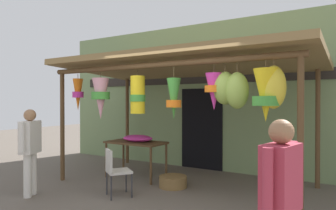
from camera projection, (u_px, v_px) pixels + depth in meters
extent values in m
plane|color=#60564C|center=(171.00, 202.00, 5.13)|extent=(30.00, 30.00, 0.00)
cube|color=#7A9360|center=(229.00, 96.00, 7.41)|extent=(9.96, 0.25, 3.62)
cube|color=#2D2823|center=(226.00, 78.00, 7.28)|extent=(8.96, 0.04, 0.24)
cube|color=black|center=(202.00, 129.00, 7.64)|extent=(1.10, 0.03, 2.00)
cylinder|color=brown|center=(62.00, 126.00, 6.53)|extent=(0.09, 0.09, 2.31)
cylinder|color=brown|center=(300.00, 141.00, 4.08)|extent=(0.09, 0.09, 2.31)
cylinder|color=brown|center=(127.00, 121.00, 8.39)|extent=(0.09, 0.09, 2.31)
cylinder|color=brown|center=(318.00, 129.00, 5.93)|extent=(0.09, 0.09, 2.31)
cylinder|color=brown|center=(154.00, 65.00, 5.29)|extent=(4.91, 0.10, 0.10)
cylinder|color=brown|center=(206.00, 68.00, 7.15)|extent=(4.91, 0.10, 0.10)
cube|color=olive|center=(184.00, 65.00, 6.22)|extent=(5.21, 2.68, 0.29)
cylinder|color=brown|center=(78.00, 76.00, 6.35)|extent=(0.01, 0.01, 0.11)
cone|color=orange|center=(78.00, 95.00, 6.35)|extent=(0.21, 0.21, 0.66)
cylinder|color=#D13399|center=(78.00, 95.00, 6.35)|extent=(0.23, 0.23, 0.12)
cylinder|color=brown|center=(101.00, 75.00, 5.93)|extent=(0.01, 0.01, 0.13)
cone|color=pink|center=(101.00, 99.00, 5.94)|extent=(0.33, 0.33, 0.80)
cylinder|color=green|center=(101.00, 96.00, 5.93)|extent=(0.35, 0.35, 0.14)
cylinder|color=brown|center=(138.00, 73.00, 5.58)|extent=(0.01, 0.01, 0.11)
cylinder|color=yellow|center=(138.00, 95.00, 5.58)|extent=(0.26, 0.26, 0.68)
cylinder|color=green|center=(138.00, 98.00, 5.58)|extent=(0.28, 0.28, 0.12)
cylinder|color=brown|center=(174.00, 73.00, 5.13)|extent=(0.01, 0.01, 0.19)
cone|color=green|center=(174.00, 99.00, 5.14)|extent=(0.24, 0.24, 0.69)
cylinder|color=orange|center=(174.00, 104.00, 5.14)|extent=(0.25, 0.25, 0.12)
cylinder|color=brown|center=(214.00, 69.00, 4.79)|extent=(0.01, 0.01, 0.13)
cone|color=#D13399|center=(214.00, 92.00, 4.79)|extent=(0.28, 0.28, 0.58)
cylinder|color=orange|center=(214.00, 89.00, 4.79)|extent=(0.30, 0.30, 0.10)
cylinder|color=brown|center=(266.00, 64.00, 4.28)|extent=(0.01, 0.01, 0.12)
cone|color=yellow|center=(266.00, 95.00, 4.29)|extent=(0.35, 0.35, 0.75)
cylinder|color=green|center=(266.00, 101.00, 4.29)|extent=(0.37, 0.37, 0.13)
cylinder|color=#4C3D23|center=(274.00, 63.00, 4.25)|extent=(0.02, 0.02, 0.08)
ellipsoid|color=yellow|center=(274.00, 87.00, 4.25)|extent=(0.34, 0.29, 0.60)
cylinder|color=#4C3D23|center=(237.00, 67.00, 4.57)|extent=(0.02, 0.02, 0.14)
ellipsoid|color=#89A842|center=(237.00, 91.00, 4.57)|extent=(0.35, 0.30, 0.55)
cylinder|color=#4C3D23|center=(225.00, 68.00, 4.72)|extent=(0.02, 0.02, 0.12)
ellipsoid|color=#89A842|center=(225.00, 88.00, 4.72)|extent=(0.37, 0.31, 0.51)
cube|color=brown|center=(136.00, 142.00, 6.75)|extent=(1.30, 0.69, 0.04)
cylinder|color=brown|center=(106.00, 160.00, 6.81)|extent=(0.05, 0.05, 0.76)
cylinder|color=brown|center=(151.00, 166.00, 6.19)|extent=(0.05, 0.05, 0.76)
cylinder|color=brown|center=(123.00, 156.00, 7.32)|extent=(0.05, 0.05, 0.76)
cylinder|color=brown|center=(166.00, 161.00, 6.69)|extent=(0.05, 0.05, 0.76)
ellipsoid|color=#D13399|center=(138.00, 138.00, 6.76)|extent=(0.71, 0.50, 0.14)
ellipsoid|color=orange|center=(140.00, 138.00, 6.66)|extent=(0.32, 0.25, 0.10)
cube|color=beige|center=(119.00, 171.00, 5.43)|extent=(0.56, 0.56, 0.04)
cube|color=beige|center=(109.00, 161.00, 5.35)|extent=(0.35, 0.26, 0.40)
cylinder|color=#333338|center=(132.00, 185.00, 5.34)|extent=(0.03, 0.03, 0.44)
cylinder|color=#333338|center=(126.00, 180.00, 5.67)|extent=(0.03, 0.03, 0.44)
cylinder|color=#333338|center=(111.00, 187.00, 5.19)|extent=(0.03, 0.03, 0.44)
cylinder|color=#333338|center=(107.00, 182.00, 5.52)|extent=(0.03, 0.03, 0.44)
cylinder|color=brown|center=(173.00, 182.00, 6.01)|extent=(0.54, 0.54, 0.22)
cube|color=#B23347|center=(281.00, 178.00, 2.56)|extent=(0.29, 0.44, 0.57)
cylinder|color=#B23347|center=(293.00, 169.00, 2.75)|extent=(0.08, 0.08, 0.51)
cylinder|color=#B23347|center=(268.00, 180.00, 2.38)|extent=(0.08, 0.08, 0.51)
sphere|color=#9E704C|center=(281.00, 132.00, 2.56)|extent=(0.21, 0.21, 0.21)
cylinder|color=silver|center=(33.00, 173.00, 5.54)|extent=(0.13, 0.13, 0.76)
cylinder|color=silver|center=(27.00, 176.00, 5.36)|extent=(0.13, 0.13, 0.76)
cube|color=silver|center=(30.00, 137.00, 5.44)|extent=(0.38, 0.46, 0.57)
cylinder|color=silver|center=(37.00, 134.00, 5.69)|extent=(0.08, 0.08, 0.51)
cylinder|color=silver|center=(22.00, 137.00, 5.19)|extent=(0.08, 0.08, 0.51)
sphere|color=#9E704C|center=(30.00, 115.00, 5.44)|extent=(0.21, 0.21, 0.21)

